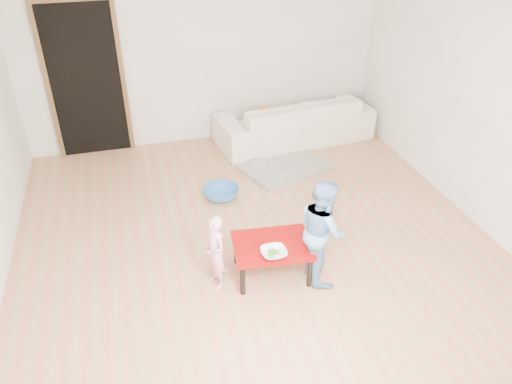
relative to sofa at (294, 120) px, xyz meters
name	(u,v)px	position (x,y,z in m)	size (l,w,h in m)	color
floor	(251,232)	(-1.21, -2.05, -0.33)	(5.00, 5.00, 0.01)	#BF7652
back_wall	(203,52)	(-1.21, 0.45, 0.97)	(5.00, 0.02, 2.60)	white
right_wall	(474,99)	(1.29, -2.05, 0.97)	(0.02, 5.00, 2.60)	white
doorway	(86,82)	(-2.81, 0.43, 0.70)	(1.02, 0.08, 2.11)	brown
sofa	(294,120)	(0.00, 0.00, 0.00)	(2.26, 0.88, 0.66)	white
cushion	(275,116)	(-0.34, -0.15, 0.16)	(0.44, 0.39, 0.12)	orange
red_table	(272,259)	(-1.19, -2.76, -0.14)	(0.74, 0.55, 0.37)	maroon
bowl	(274,253)	(-1.22, -2.92, 0.07)	(0.24, 0.24, 0.06)	white
broccoli	(274,253)	(-1.22, -2.92, 0.07)	(0.12, 0.12, 0.06)	#2D5919
child_pink	(215,253)	(-1.74, -2.76, 0.05)	(0.28, 0.18, 0.76)	pink
child_blue	(322,230)	(-0.74, -2.88, 0.20)	(0.51, 0.40, 1.06)	#599FCF
basin	(221,193)	(-1.37, -1.27, -0.26)	(0.43, 0.43, 0.13)	#3075B7
blanket	(282,165)	(-0.42, -0.72, -0.30)	(1.09, 0.91, 0.05)	gray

